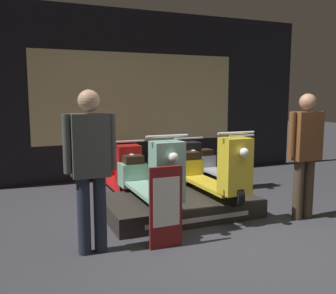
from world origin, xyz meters
The scene contains 11 objects.
ground_plane centered at (0.00, 0.00, 0.00)m, with size 30.00×30.00×0.00m, color #38383D.
shop_wall_back centered at (0.00, 3.84, 1.60)m, with size 7.30×0.09×3.20m.
display_platform centered at (-0.26, 1.34, 0.12)m, with size 2.01×1.19×0.24m.
scooter_display_left centered at (-0.71, 1.25, 0.58)m, with size 0.50×1.71×0.93m.
scooter_display_right centered at (0.19, 1.25, 0.58)m, with size 0.50×1.71×0.93m.
scooter_backrow_0 centered at (-0.71, 2.78, 0.35)m, with size 0.50×1.71×0.93m.
scooter_backrow_1 centered at (0.30, 2.78, 0.35)m, with size 0.50×1.71×0.93m.
scooter_backrow_2 centered at (1.30, 2.78, 0.35)m, with size 0.50×1.71×0.93m.
person_left_browsing centered at (-1.60, 0.55, 0.96)m, with size 0.53×0.22×1.66m.
person_right_browsing centered at (1.15, 0.55, 0.94)m, with size 0.54×0.21×1.63m.
price_sign_board centered at (-0.86, 0.37, 0.44)m, with size 0.36×0.04×0.88m.
Camera 1 is at (-2.32, -3.14, 1.62)m, focal length 40.00 mm.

